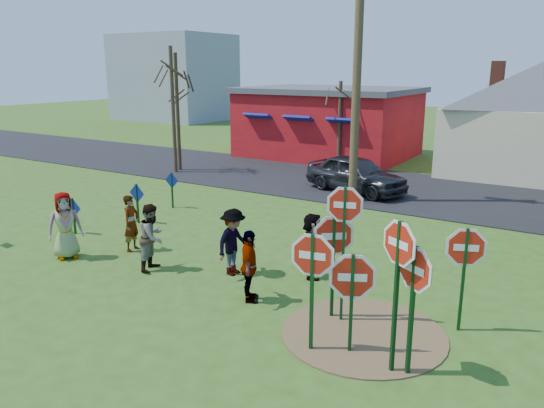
{
  "coord_description": "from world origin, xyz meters",
  "views": [
    {
      "loc": [
        7.91,
        -9.87,
        5.05
      ],
      "look_at": [
        0.86,
        1.48,
        1.57
      ],
      "focal_mm": 35.0,
      "sensor_mm": 36.0,
      "label": 1
    }
  ],
  "objects": [
    {
      "name": "cream_house",
      "position": [
        5.5,
        18.0,
        2.92
      ],
      "size": [
        9.4,
        9.4,
        6.5
      ],
      "color": "beige",
      "rests_on": "ground"
    },
    {
      "name": "bare_tree_mid",
      "position": [
        -9.75,
        9.86,
        3.69
      ],
      "size": [
        1.8,
        1.8,
        5.7
      ],
      "color": "#382819",
      "rests_on": "ground"
    },
    {
      "name": "blue_diamond_b",
      "position": [
        -5.61,
        0.27,
        0.7
      ],
      "size": [
        0.64,
        0.06,
        1.15
      ],
      "rotation": [
        0.0,
        0.0,
        0.06
      ],
      "color": "#103A18",
      "rests_on": "ground"
    },
    {
      "name": "ground",
      "position": [
        0.0,
        0.0,
        0.0
      ],
      "size": [
        120.0,
        120.0,
        0.0
      ],
      "primitive_type": "plane",
      "color": "#334F16",
      "rests_on": "ground"
    },
    {
      "name": "stop_sign_e",
      "position": [
        4.53,
        -1.74,
        1.34
      ],
      "size": [
        1.05,
        0.53,
        2.04
      ],
      "rotation": [
        0.0,
        0.0,
        0.45
      ],
      "color": "#103A18",
      "rests_on": "ground"
    },
    {
      "name": "dirt_patch",
      "position": [
        4.5,
        -1.0,
        0.01
      ],
      "size": [
        3.2,
        3.2,
        0.03
      ],
      "primitive_type": "cylinder",
      "color": "brown",
      "rests_on": "ground"
    },
    {
      "name": "stop_sign_f",
      "position": [
        5.66,
        -1.9,
        1.73
      ],
      "size": [
        0.92,
        0.56,
        2.43
      ],
      "rotation": [
        0.0,
        0.0,
        -0.54
      ],
      "color": "#103A18",
      "rests_on": "ground"
    },
    {
      "name": "utility_pole",
      "position": [
        0.08,
        8.62,
        5.37
      ],
      "size": [
        2.5,
        0.32,
        10.21
      ],
      "rotation": [
        0.0,
        0.0,
        0.06
      ],
      "color": "#4C3823",
      "rests_on": "ground"
    },
    {
      "name": "stop_sign_a",
      "position": [
        3.89,
        -2.05,
        1.64
      ],
      "size": [
        1.07,
        0.23,
        2.38
      ],
      "rotation": [
        0.0,
        0.0,
        0.2
      ],
      "color": "#103A18",
      "rests_on": "ground"
    },
    {
      "name": "person_f",
      "position": [
        2.28,
        1.05,
        0.82
      ],
      "size": [
        1.27,
        1.52,
        1.63
      ],
      "primitive_type": "imported",
      "rotation": [
        0.0,
        0.0,
        2.19
      ],
      "color": "#225430",
      "rests_on": "ground"
    },
    {
      "name": "bare_tree_east",
      "position": [
        -3.21,
        14.42,
        2.82
      ],
      "size": [
        1.8,
        1.8,
        4.37
      ],
      "color": "#382819",
      "rests_on": "ground"
    },
    {
      "name": "person_c",
      "position": [
        -1.41,
        -0.62,
        0.86
      ],
      "size": [
        0.86,
        0.99,
        1.72
      ],
      "primitive_type": "imported",
      "rotation": [
        0.0,
        0.0,
        1.85
      ],
      "color": "#945137",
      "rests_on": "ground"
    },
    {
      "name": "blue_diamond_d",
      "position": [
        -5.15,
        4.23,
        0.83
      ],
      "size": [
        0.6,
        0.06,
        1.33
      ],
      "rotation": [
        0.0,
        0.0,
        0.03
      ],
      "color": "#103A18",
      "rests_on": "ground"
    },
    {
      "name": "person_d",
      "position": [
        0.54,
        0.19,
        0.84
      ],
      "size": [
        0.66,
        1.11,
        1.69
      ],
      "primitive_type": "imported",
      "rotation": [
        0.0,
        0.0,
        1.54
      ],
      "color": "#313235",
      "rests_on": "ground"
    },
    {
      "name": "stop_sign_g",
      "position": [
        3.64,
        -0.65,
        1.59
      ],
      "size": [
        0.92,
        0.71,
        2.34
      ],
      "rotation": [
        0.0,
        0.0,
        0.66
      ],
      "color": "#103A18",
      "rests_on": "ground"
    },
    {
      "name": "person_a",
      "position": [
        -4.0,
        -1.24,
        0.92
      ],
      "size": [
        0.94,
        1.07,
        1.83
      ],
      "primitive_type": "imported",
      "rotation": [
        0.0,
        0.0,
        1.08
      ],
      "color": "#3D4D7F",
      "rests_on": "ground"
    },
    {
      "name": "stop_sign_c",
      "position": [
        5.4,
        -1.96,
        1.99
      ],
      "size": [
        0.9,
        0.53,
        2.82
      ],
      "rotation": [
        0.0,
        0.0,
        -0.52
      ],
      "color": "#103A18",
      "rests_on": "ground"
    },
    {
      "name": "person_b",
      "position": [
        -2.94,
        0.13,
        0.8
      ],
      "size": [
        0.49,
        0.65,
        1.6
      ],
      "primitive_type": "imported",
      "rotation": [
        0.0,
        0.0,
        1.76
      ],
      "color": "#26765B",
      "rests_on": "ground"
    },
    {
      "name": "suv",
      "position": [
        -0.39,
        10.03,
        0.78
      ],
      "size": [
        4.68,
        2.85,
        1.49
      ],
      "primitive_type": "imported",
      "rotation": [
        0.0,
        0.0,
        1.3
      ],
      "color": "#313036",
      "rests_on": "road"
    },
    {
      "name": "red_building",
      "position": [
        -5.5,
        17.99,
        1.97
      ],
      "size": [
        9.4,
        7.69,
        3.9
      ],
      "color": "maroon",
      "rests_on": "ground"
    },
    {
      "name": "distant_building",
      "position": [
        -28.0,
        30.0,
        4.0
      ],
      "size": [
        10.0,
        8.0,
        8.0
      ],
      "primitive_type": "cube",
      "color": "#8C939E",
      "rests_on": "ground"
    },
    {
      "name": "road",
      "position": [
        0.0,
        11.5,
        0.02
      ],
      "size": [
        120.0,
        7.5,
        0.04
      ],
      "primitive_type": "cube",
      "color": "black",
      "rests_on": "ground"
    },
    {
      "name": "person_e",
      "position": [
        1.76,
        -0.91,
        0.82
      ],
      "size": [
        0.83,
        1.03,
        1.64
      ],
      "primitive_type": "imported",
      "rotation": [
        0.0,
        0.0,
        2.11
      ],
      "color": "#572E62",
      "rests_on": "ground"
    },
    {
      "name": "stop_sign_d",
      "position": [
        6.03,
        0.16,
        1.58
      ],
      "size": [
        0.98,
        0.4,
        2.24
      ],
      "rotation": [
        0.0,
        0.0,
        0.37
      ],
      "color": "#103A18",
      "rests_on": "ground"
    },
    {
      "name": "bare_tree_west",
      "position": [
        -9.56,
        9.35,
        3.87
      ],
      "size": [
        1.8,
        1.8,
        5.98
      ],
      "color": "#382819",
      "rests_on": "ground"
    },
    {
      "name": "stop_sign_b",
      "position": [
        3.88,
        -0.7,
        2.16
      ],
      "size": [
        0.93,
        0.32,
        2.94
      ],
      "rotation": [
        0.0,
        0.0,
        0.32
      ],
      "color": "#103A18",
      "rests_on": "ground"
    },
    {
      "name": "blue_diamond_c",
      "position": [
        -4.79,
        2.16,
        0.83
      ],
      "size": [
        0.65,
        0.06,
        1.34
      ],
      "rotation": [
        0.0,
        0.0,
        -0.01
      ],
      "color": "#103A18",
      "rests_on": "ground"
    }
  ]
}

